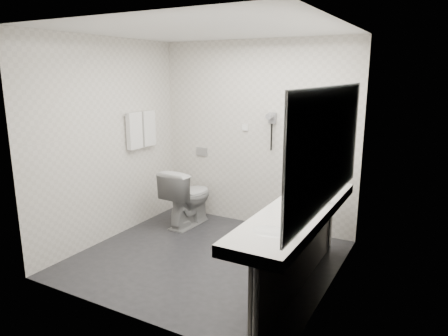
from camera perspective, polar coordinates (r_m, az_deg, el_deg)
The scene contains 32 objects.
floor at distance 4.80m, azimuth -2.49°, elevation -12.46°, with size 2.80×2.80×0.00m, color #232327.
ceiling at distance 4.35m, azimuth -2.84°, elevation 18.76°, with size 2.80×2.80×0.00m, color white.
wall_back at distance 5.54m, azimuth 4.42°, elevation 4.57°, with size 2.80×2.80×0.00m, color silver.
wall_front at distance 3.39m, azimuth -14.21°, elevation -1.33°, with size 2.80×2.80×0.00m, color silver.
wall_left at distance 5.26m, azimuth -15.78°, elevation 3.66°, with size 2.60×2.60×0.00m, color silver.
wall_right at distance 3.87m, azimuth 15.29°, elevation 0.39°, with size 2.60×2.60×0.00m, color silver.
vanity_counter at distance 3.88m, azimuth 10.20°, elevation -6.23°, with size 0.55×2.20×0.10m, color white.
vanity_panel at distance 4.04m, azimuth 10.30°, elevation -11.98°, with size 0.03×2.15×0.75m, color gray.
vanity_post_near at distance 3.17m, azimuth 4.39°, elevation -19.32°, with size 0.06×0.06×0.75m, color silver.
vanity_post_far at distance 4.96m, azimuth 14.56°, elevation -7.34°, with size 0.06×0.06×0.75m, color silver.
mirror at distance 3.65m, azimuth 14.49°, elevation 2.87°, with size 0.02×2.20×1.05m, color #B2BCC6.
basin_near at distance 3.30m, azimuth 6.51°, elevation -9.02°, with size 0.40×0.31×0.05m, color white.
basin_far at distance 4.47m, azimuth 12.94°, elevation -3.30°, with size 0.40×0.31×0.05m, color white.
faucet_near at distance 3.20m, azimuth 9.81°, elevation -8.10°, with size 0.04×0.04×0.15m, color silver.
faucet_far at distance 4.40m, azimuth 15.44°, elevation -2.49°, with size 0.04×0.04×0.15m, color silver.
soap_bottle_a at distance 3.93m, azimuth 12.20°, elevation -4.41°, with size 0.05×0.05×0.12m, color beige.
soap_bottle_b at distance 3.92m, azimuth 10.30°, elevation -4.59°, with size 0.07×0.07×0.09m, color beige.
soap_bottle_c at distance 3.75m, azimuth 11.97°, elevation -5.26°, with size 0.04×0.04×0.11m, color beige.
glass_left at distance 4.06m, azimuth 13.53°, elevation -4.06°, with size 0.05×0.05×0.10m, color silver.
glass_right at distance 4.07m, azimuth 14.27°, elevation -3.91°, with size 0.07×0.07×0.12m, color silver.
toilet at distance 5.68m, azimuth -5.04°, elevation -4.01°, with size 0.45×0.80×0.81m, color white.
flush_plate at distance 5.97m, azimuth -3.13°, elevation 2.31°, with size 0.18×0.02×0.12m, color #B2B5BA.
pedal_bin at distance 5.24m, azimuth 6.36°, elevation -8.46°, with size 0.22×0.22×0.30m, color #B2B5BA.
bin_lid at distance 5.18m, azimuth 6.40°, elevation -6.83°, with size 0.22×0.22×0.01m, color #B2B5BA.
towel_rail at distance 5.59m, azimuth -11.64°, elevation 7.53°, with size 0.02×0.02×0.62m, color silver.
towel_near at distance 5.51m, azimuth -12.40°, elevation 5.10°, with size 0.07×0.24×0.48m, color white.
towel_far at distance 5.72m, azimuth -10.55°, elevation 5.47°, with size 0.07×0.24×0.48m, color white.
dryer_cradle at distance 5.38m, azimuth 6.77°, elevation 6.95°, with size 0.10×0.04×0.14m, color gray.
dryer_barrel at distance 5.31m, azimuth 6.49°, elevation 7.20°, with size 0.08×0.08×0.14m, color gray.
dryer_cord at distance 5.40m, azimuth 6.64°, elevation 4.30°, with size 0.02×0.02×0.35m, color black.
switch_plate_a at distance 5.58m, azimuth 2.98°, elevation 5.69°, with size 0.09×0.02×0.09m, color white.
switch_plate_b at distance 5.31m, azimuth 9.80°, elevation 5.14°, with size 0.09×0.02×0.09m, color white.
Camera 1 is at (2.27, -3.68, 2.08)m, focal length 32.75 mm.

